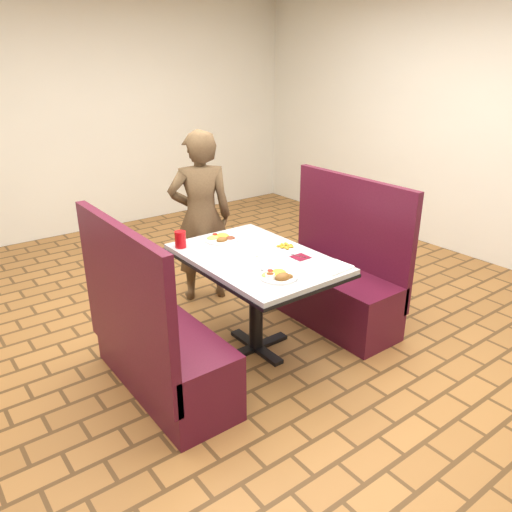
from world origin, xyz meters
The scene contains 15 objects.
room centered at (0.00, 0.00, 1.91)m, with size 7.00×7.04×2.82m.
dining_table centered at (0.00, 0.00, 0.65)m, with size 0.81×1.21×0.75m.
booth_bench_left centered at (-0.80, 0.00, 0.33)m, with size 0.47×1.20×1.17m.
booth_bench_right centered at (0.80, 0.00, 0.33)m, with size 0.47×1.20×1.17m.
diner_person centered at (0.16, 1.00, 0.75)m, with size 0.55×0.36×1.50m, color brown.
near_dinner_plate centered at (-0.11, -0.38, 0.78)m, with size 0.24×0.24×0.07m.
far_dinner_plate centered at (-0.01, 0.42, 0.77)m, with size 0.26×0.26×0.07m.
plantain_plate centered at (0.26, -0.01, 0.76)m, with size 0.18×0.18×0.03m.
maroon_napkin centered at (0.23, -0.21, 0.75)m, with size 0.11×0.11×0.00m, color #5D0E1D.
spoon_utensil centered at (0.23, -0.19, 0.75)m, with size 0.01×0.13×0.00m, color silver.
red_tumbler centered at (-0.33, 0.47, 0.81)m, with size 0.08×0.08×0.12m, color red.
paper_napkin centered at (0.27, -0.48, 0.76)m, with size 0.22×0.17×0.01m, color white.
knife_utensil centered at (-0.10, -0.32, 0.76)m, with size 0.01×0.19×0.00m, color silver.
fork_utensil centered at (-0.06, -0.42, 0.76)m, with size 0.01×0.15×0.00m, color silver.
lettuce_shreds centered at (0.04, 0.06, 0.75)m, with size 0.28×0.32×0.00m, color #85C14D, non-canonical shape.
Camera 1 is at (-1.95, -2.56, 2.04)m, focal length 35.00 mm.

